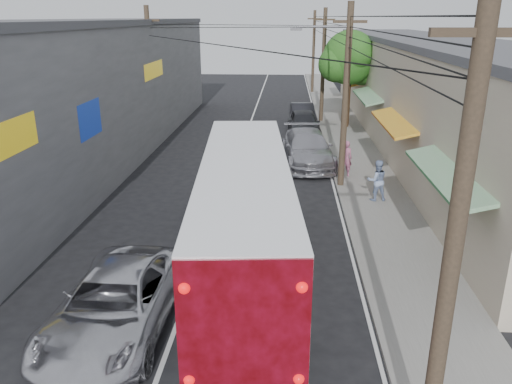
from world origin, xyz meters
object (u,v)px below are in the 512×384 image
parked_suv (308,148)px  parked_car_far (302,114)px  pedestrian_near (346,158)px  jeepney (115,304)px  pedestrian_far (377,180)px  parked_car_mid (304,123)px  coach_bus (245,215)px

parked_suv → parked_car_far: parked_suv is taller
parked_suv → pedestrian_near: pedestrian_near is taller
jeepney → pedestrian_far: bearing=51.9°
jeepney → parked_car_mid: bearing=77.9°
coach_bus → jeepney: size_ratio=2.18×
parked_car_mid → parked_car_far: size_ratio=1.07×
coach_bus → pedestrian_far: size_ratio=7.06×
parked_car_far → pedestrian_far: (2.66, -15.96, 0.24)m
parked_suv → parked_car_far: 10.31m
pedestrian_near → parked_car_far: bearing=-85.8°
parked_car_mid → coach_bus: bearing=-100.2°
parked_car_mid → pedestrian_near: bearing=-82.2°
coach_bus → parked_suv: (2.31, 11.78, -0.93)m
parked_car_far → coach_bus: bearing=-99.9°
parked_suv → parked_car_mid: 6.65m
coach_bus → parked_suv: coach_bus is taller
coach_bus → pedestrian_near: size_ratio=6.98×
coach_bus → pedestrian_far: bearing=46.4°
parked_suv → pedestrian_near: bearing=-59.0°
parked_car_mid → pedestrian_far: bearing=-80.9°
coach_bus → pedestrian_near: bearing=62.3°
parked_suv → pedestrian_near: size_ratio=3.41×
coach_bus → pedestrian_near: 10.29m
jeepney → parked_car_far: (5.20, 25.54, -0.03)m
coach_bus → parked_car_far: coach_bus is taller
parked_car_mid → pedestrian_near: (1.72, -9.00, 0.17)m
coach_bus → parked_suv: bearing=74.4°
jeepney → pedestrian_far: 12.40m
parked_car_far → pedestrian_near: size_ratio=2.60×
jeepney → coach_bus: bearing=51.4°
coach_bus → pedestrian_near: coach_bus is taller
jeepney → pedestrian_near: (6.92, 12.89, 0.22)m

